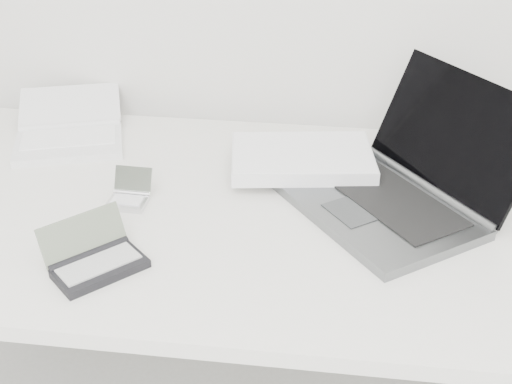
# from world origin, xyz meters

# --- Properties ---
(desk) EXTENTS (1.60, 0.80, 0.73)m
(desk) POSITION_xyz_m (0.00, 1.55, 0.68)
(desk) COLOR white
(desk) RESTS_ON ground
(laptop_large) EXTENTS (0.62, 0.52, 0.24)m
(laptop_large) POSITION_xyz_m (0.17, 1.64, 0.77)
(laptop_large) COLOR slate
(laptop_large) RESTS_ON desk
(netbook_open_white) EXTENTS (0.32, 0.37, 0.06)m
(netbook_open_white) POSITION_xyz_m (-0.51, 1.80, 0.75)
(netbook_open_white) COLOR white
(netbook_open_white) RESTS_ON desk
(pda_silver) EXTENTS (0.08, 0.09, 0.06)m
(pda_silver) POSITION_xyz_m (-0.29, 1.54, 0.74)
(pda_silver) COLOR silver
(pda_silver) RESTS_ON desk
(palmtop_charcoal) EXTENTS (0.19, 0.19, 0.08)m
(palmtop_charcoal) POSITION_xyz_m (-0.28, 1.32, 0.75)
(palmtop_charcoal) COLOR black
(palmtop_charcoal) RESTS_ON desk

